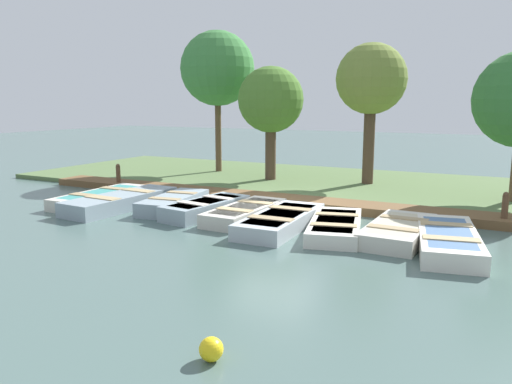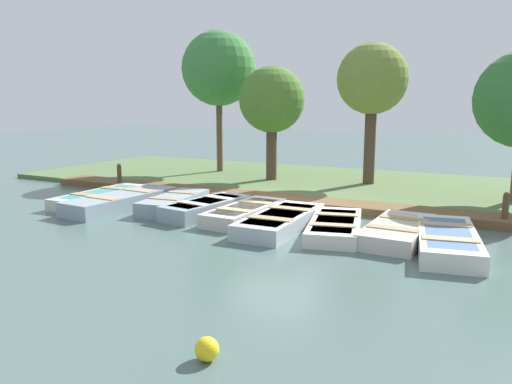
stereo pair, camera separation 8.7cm
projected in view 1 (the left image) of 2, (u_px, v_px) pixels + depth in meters
The scene contains 18 objects.
ground_plane at pixel (273, 212), 13.91m from camera, with size 80.00×80.00×0.00m, color #4C6660.
shore_bank at pixel (331, 184), 18.27m from camera, with size 8.00×24.00×0.16m.
dock_walkway at pixel (289, 201), 14.86m from camera, with size 1.11×18.06×0.23m.
rowboat_0 at pixel (100, 197), 15.14m from camera, with size 3.33×1.10×0.37m.
rowboat_1 at pixel (121, 201), 14.35m from camera, with size 3.66×1.37×0.44m.
rowboat_2 at pixel (174, 202), 14.19m from camera, with size 2.79×1.32×0.42m.
rowboat_3 at pixel (206, 208), 13.44m from camera, with size 2.80×1.36×0.43m.
rowboat_4 at pixel (245, 212), 13.01m from camera, with size 2.91×1.10×0.37m.
rowboat_5 at pixel (281, 220), 12.06m from camera, with size 3.25×1.26×0.39m.
rowboat_6 at pixel (335, 226), 11.60m from camera, with size 3.06×1.77×0.35m.
rowboat_7 at pixel (399, 231), 11.13m from camera, with size 2.85×1.25×0.38m.
rowboat_8 at pixel (448, 240), 10.35m from camera, with size 3.42×1.74×0.40m.
mooring_post_near at pixel (118, 176), 17.61m from camera, with size 0.15×0.15×0.88m.
mooring_post_far at pixel (505, 210), 12.09m from camera, with size 0.15×0.15×0.88m.
buoy at pixel (211, 349), 5.85m from camera, with size 0.29×0.29×0.29m.
park_tree_far_left at pixel (217, 69), 20.33m from camera, with size 3.03×3.03×5.90m.
park_tree_left at pixel (271, 101), 18.29m from camera, with size 2.42×2.42×4.33m.
park_tree_center at pixel (371, 81), 17.21m from camera, with size 2.45×2.45×5.04m.
Camera 1 is at (12.31, 5.79, 3.00)m, focal length 35.00 mm.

